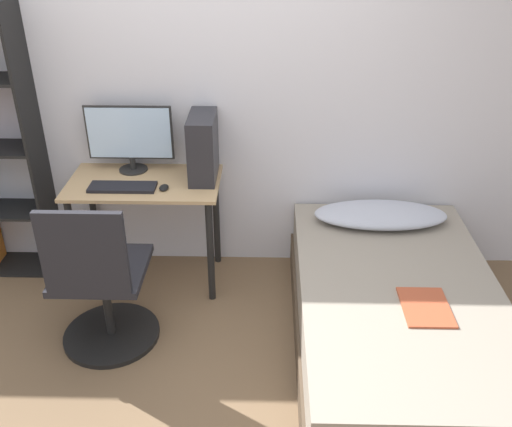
{
  "coord_description": "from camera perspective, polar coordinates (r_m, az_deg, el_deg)",
  "views": [
    {
      "loc": [
        0.43,
        -2.01,
        2.27
      ],
      "look_at": [
        0.37,
        0.74,
        0.75
      ],
      "focal_mm": 40.0,
      "sensor_mm": 36.0,
      "label": 1
    }
  ],
  "objects": [
    {
      "name": "bed",
      "position": [
        3.31,
        13.8,
        -10.24
      ],
      "size": [
        1.11,
        1.89,
        0.45
      ],
      "color": "#4C3D2D",
      "rests_on": "ground_plane"
    },
    {
      "name": "ground_plane",
      "position": [
        3.06,
        -7.62,
        -19.26
      ],
      "size": [
        14.0,
        14.0,
        0.0
      ],
      "primitive_type": "plane",
      "color": "brown"
    },
    {
      "name": "magazine",
      "position": [
        3.05,
        16.61,
        -8.96
      ],
      "size": [
        0.24,
        0.32,
        0.01
      ],
      "color": "#B24C2D",
      "rests_on": "bed"
    },
    {
      "name": "mouse",
      "position": [
        3.49,
        -9.19,
        2.58
      ],
      "size": [
        0.06,
        0.09,
        0.02
      ],
      "color": "black",
      "rests_on": "desk"
    },
    {
      "name": "keyboard",
      "position": [
        3.55,
        -13.21,
        2.59
      ],
      "size": [
        0.4,
        0.14,
        0.02
      ],
      "color": "black",
      "rests_on": "desk"
    },
    {
      "name": "desk",
      "position": [
        3.68,
        -10.96,
        1.34
      ],
      "size": [
        0.94,
        0.53,
        0.73
      ],
      "color": "tan",
      "rests_on": "ground_plane"
    },
    {
      "name": "office_chair",
      "position": [
        3.29,
        -15.2,
        -7.49
      ],
      "size": [
        0.56,
        0.56,
        0.96
      ],
      "color": "black",
      "rests_on": "ground_plane"
    },
    {
      "name": "wall_back",
      "position": [
        3.65,
        -5.62,
        12.57
      ],
      "size": [
        8.0,
        0.05,
        2.5
      ],
      "color": "silver",
      "rests_on": "ground_plane"
    },
    {
      "name": "pc_tower",
      "position": [
        3.54,
        -5.33,
        6.63
      ],
      "size": [
        0.16,
        0.35,
        0.41
      ],
      "color": "#232328",
      "rests_on": "desk"
    },
    {
      "name": "pillow",
      "position": [
        3.71,
        12.34,
        -0.12
      ],
      "size": [
        0.84,
        0.36,
        0.11
      ],
      "color": "#B2B7C6",
      "rests_on": "bed"
    },
    {
      "name": "monitor",
      "position": [
        3.69,
        -12.52,
        7.59
      ],
      "size": [
        0.55,
        0.18,
        0.43
      ],
      "color": "black",
      "rests_on": "desk"
    }
  ]
}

